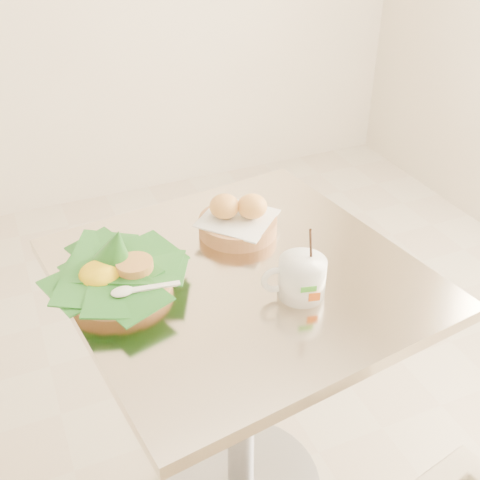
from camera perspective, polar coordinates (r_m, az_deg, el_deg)
name	(u,v)px	position (r m, az deg, el deg)	size (l,w,h in m)	color
cafe_table	(241,348)	(1.41, 0.09, -10.23)	(0.79, 0.79, 0.75)	gray
rice_basket	(116,271)	(1.23, -11.71, -2.88)	(0.28, 0.28, 0.14)	#AB7449
bread_basket	(238,220)	(1.38, -0.20, 1.95)	(0.22, 0.22, 0.09)	#AB7449
coffee_mug	(301,277)	(1.19, 5.77, -3.51)	(0.13, 0.10, 0.16)	white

